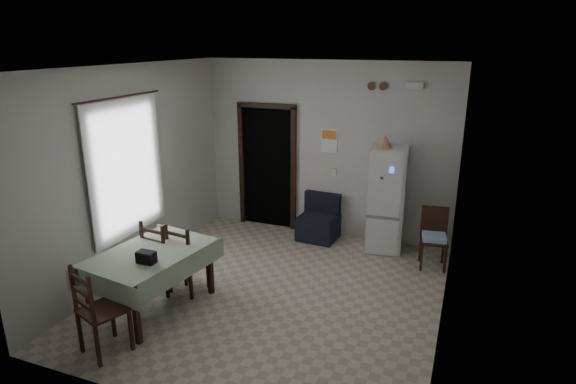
{
  "coord_description": "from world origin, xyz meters",
  "views": [
    {
      "loc": [
        2.21,
        -5.22,
        3.2
      ],
      "look_at": [
        0.0,
        0.5,
        1.25
      ],
      "focal_mm": 30.0,
      "sensor_mm": 36.0,
      "label": 1
    }
  ],
  "objects_px": {
    "dining_table": "(153,280)",
    "dining_chair_far_right": "(188,257)",
    "navy_seat": "(318,218)",
    "corner_chair": "(434,239)",
    "dining_chair_far_left": "(164,254)",
    "fridge": "(387,200)",
    "dining_chair_near_head": "(103,309)"
  },
  "relations": [
    {
      "from": "navy_seat",
      "to": "dining_table",
      "type": "height_order",
      "value": "dining_table"
    },
    {
      "from": "dining_chair_far_right",
      "to": "fridge",
      "type": "bearing_deg",
      "value": -125.66
    },
    {
      "from": "fridge",
      "to": "navy_seat",
      "type": "xyz_separation_m",
      "value": [
        -1.1,
        0.0,
        -0.45
      ]
    },
    {
      "from": "navy_seat",
      "to": "dining_chair_far_left",
      "type": "xyz_separation_m",
      "value": [
        -1.39,
        -2.34,
        0.12
      ]
    },
    {
      "from": "dining_chair_far_left",
      "to": "dining_chair_far_right",
      "type": "bearing_deg",
      "value": -159.91
    },
    {
      "from": "navy_seat",
      "to": "dining_table",
      "type": "distance_m",
      "value": 3.07
    },
    {
      "from": "navy_seat",
      "to": "corner_chair",
      "type": "relative_size",
      "value": 0.85
    },
    {
      "from": "dining_table",
      "to": "dining_chair_far_right",
      "type": "bearing_deg",
      "value": 81.74
    },
    {
      "from": "corner_chair",
      "to": "dining_table",
      "type": "bearing_deg",
      "value": -151.52
    },
    {
      "from": "fridge",
      "to": "navy_seat",
      "type": "height_order",
      "value": "fridge"
    },
    {
      "from": "dining_chair_far_right",
      "to": "dining_chair_near_head",
      "type": "distance_m",
      "value": 1.46
    },
    {
      "from": "navy_seat",
      "to": "corner_chair",
      "type": "distance_m",
      "value": 1.92
    },
    {
      "from": "corner_chair",
      "to": "dining_chair_far_right",
      "type": "bearing_deg",
      "value": -156.88
    },
    {
      "from": "dining_chair_far_left",
      "to": "navy_seat",
      "type": "bearing_deg",
      "value": -112.74
    },
    {
      "from": "fridge",
      "to": "navy_seat",
      "type": "relative_size",
      "value": 2.21
    },
    {
      "from": "corner_chair",
      "to": "navy_seat",
      "type": "bearing_deg",
      "value": 158.8
    },
    {
      "from": "dining_chair_far_left",
      "to": "dining_chair_near_head",
      "type": "height_order",
      "value": "dining_chair_near_head"
    },
    {
      "from": "dining_chair_near_head",
      "to": "dining_chair_far_right",
      "type": "bearing_deg",
      "value": -74.03
    },
    {
      "from": "fridge",
      "to": "dining_chair_far_right",
      "type": "bearing_deg",
      "value": -139.62
    },
    {
      "from": "navy_seat",
      "to": "dining_chair_far_right",
      "type": "height_order",
      "value": "dining_chair_far_right"
    },
    {
      "from": "fridge",
      "to": "dining_table",
      "type": "height_order",
      "value": "fridge"
    },
    {
      "from": "fridge",
      "to": "corner_chair",
      "type": "bearing_deg",
      "value": -32.91
    },
    {
      "from": "dining_chair_far_left",
      "to": "dining_chair_far_right",
      "type": "xyz_separation_m",
      "value": [
        0.32,
        0.07,
        -0.02
      ]
    },
    {
      "from": "corner_chair",
      "to": "fridge",
      "type": "bearing_deg",
      "value": 143.64
    },
    {
      "from": "dining_table",
      "to": "dining_chair_far_right",
      "type": "relative_size",
      "value": 1.53
    },
    {
      "from": "navy_seat",
      "to": "dining_chair_far_right",
      "type": "xyz_separation_m",
      "value": [
        -1.07,
        -2.27,
        0.11
      ]
    },
    {
      "from": "navy_seat",
      "to": "dining_chair_far_right",
      "type": "bearing_deg",
      "value": -111.2
    },
    {
      "from": "dining_table",
      "to": "dining_chair_near_head",
      "type": "xyz_separation_m",
      "value": [
        0.05,
        -0.92,
        0.13
      ]
    },
    {
      "from": "dining_chair_far_left",
      "to": "dining_chair_far_right",
      "type": "distance_m",
      "value": 0.33
    },
    {
      "from": "dining_chair_far_right",
      "to": "dining_table",
      "type": "bearing_deg",
      "value": 81.17
    },
    {
      "from": "fridge",
      "to": "corner_chair",
      "type": "height_order",
      "value": "fridge"
    },
    {
      "from": "dining_chair_far_left",
      "to": "dining_chair_far_right",
      "type": "relative_size",
      "value": 1.04
    }
  ]
}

